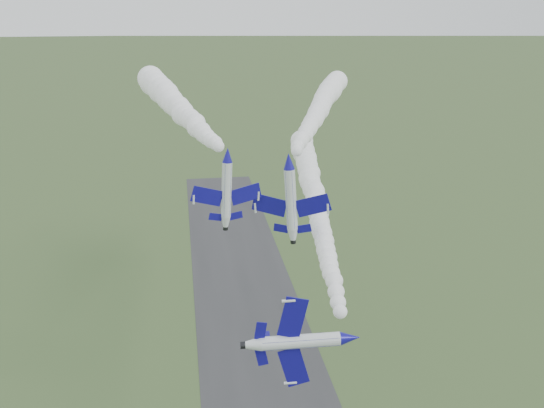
{
  "coord_description": "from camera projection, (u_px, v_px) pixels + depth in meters",
  "views": [
    {
      "loc": [
        -12.95,
        -63.94,
        67.43
      ],
      "look_at": [
        -0.82,
        15.83,
        39.2
      ],
      "focal_mm": 40.0,
      "sensor_mm": 36.0,
      "label": 1
    }
  ],
  "objects": [
    {
      "name": "smoke_trail_jet_pair_left",
      "position": [
        177.0,
        107.0,
        114.03
      ],
      "size": [
        16.23,
        59.3,
        5.9
      ],
      "primitive_type": null,
      "rotation": [
        0.0,
        0.0,
        0.18
      ],
      "color": "white"
    },
    {
      "name": "jet_pair_left",
      "position": [
        228.0,
        155.0,
        86.1
      ],
      "size": [
        10.57,
        12.48,
        3.11
      ],
      "rotation": [
        0.0,
        0.05,
        0.18
      ],
      "color": "silver"
    },
    {
      "name": "runway",
      "position": [
        265.0,
        379.0,
        111.76
      ],
      "size": [
        24.0,
        260.0,
        0.04
      ],
      "primitive_type": "cube",
      "color": "#303032",
      "rests_on": "ground"
    },
    {
      "name": "smoke_trail_jet_lead",
      "position": [
        315.0,
        200.0,
        106.46
      ],
      "size": [
        10.03,
        72.72,
        4.81
      ],
      "primitive_type": null,
      "rotation": [
        0.0,
        0.0,
        -0.07
      ],
      "color": "white"
    },
    {
      "name": "jet_lead",
      "position": [
        351.0,
        338.0,
        69.66
      ],
      "size": [
        4.29,
        13.9,
        11.47
      ],
      "rotation": [
        0.0,
        1.54,
        -0.07
      ],
      "color": "silver"
    },
    {
      "name": "jet_pair_right",
      "position": [
        289.0,
        161.0,
        87.58
      ],
      "size": [
        11.81,
        13.62,
        3.51
      ],
      "rotation": [
        0.0,
        -0.06,
        -0.36
      ],
      "color": "silver"
    },
    {
      "name": "smoke_trail_jet_pair_right",
      "position": [
        320.0,
        108.0,
        118.42
      ],
      "size": [
        26.0,
        58.27,
        4.99
      ],
      "primitive_type": null,
      "rotation": [
        0.0,
        0.0,
        -0.36
      ],
      "color": "white"
    }
  ]
}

